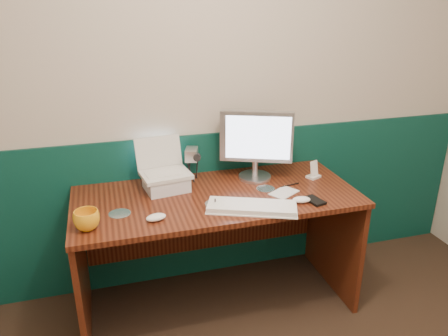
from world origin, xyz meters
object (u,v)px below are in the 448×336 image
object	(u,v)px
keyboard	(252,208)
mug	(87,220)
camcorder	(192,163)
laptop	(165,158)
desk	(217,251)
monitor	(256,145)

from	to	relation	value
keyboard	mug	size ratio (longest dim) A/B	3.72
camcorder	laptop	bearing A→B (deg)	-133.28
laptop	keyboard	bearing A→B (deg)	-52.61
desk	monitor	distance (m)	0.68
laptop	camcorder	size ratio (longest dim) A/B	1.26
laptop	keyboard	xyz separation A→B (m)	(0.39, -0.38, -0.18)
monitor	laptop	bearing A→B (deg)	-155.63
laptop	mug	world-z (taller)	laptop
camcorder	keyboard	bearing A→B (deg)	-48.09
laptop	mug	distance (m)	0.58
laptop	camcorder	xyz separation A→B (m)	(0.17, 0.10, -0.09)
desk	monitor	size ratio (longest dim) A/B	3.69
camcorder	mug	bearing A→B (deg)	-126.20
monitor	mug	bearing A→B (deg)	-137.03
keyboard	laptop	bearing A→B (deg)	158.18
desk	camcorder	distance (m)	0.55
monitor	mug	world-z (taller)	monitor
desk	mug	xyz separation A→B (m)	(-0.70, -0.20, 0.42)
mug	camcorder	distance (m)	0.76
monitor	camcorder	bearing A→B (deg)	-169.38
laptop	monitor	bearing A→B (deg)	-6.42
mug	desk	bearing A→B (deg)	16.27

